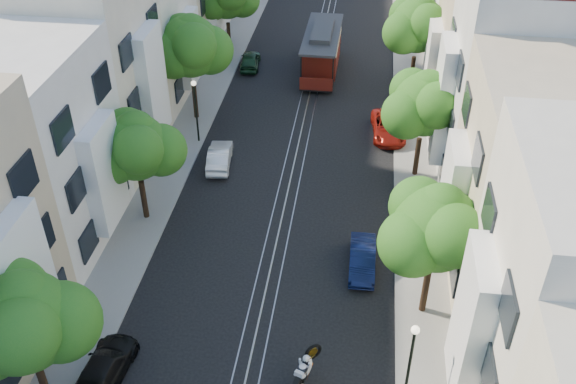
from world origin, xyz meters
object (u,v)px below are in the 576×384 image
(tree_w_b, at_px, (137,149))
(cable_car, at_px, (322,49))
(tree_e_b, at_px, (437,230))
(parked_car_w_mid, at_px, (220,156))
(parked_car_w_far, at_px, (250,60))
(tree_e_c, at_px, (425,106))
(tree_w_c, at_px, (191,48))
(parked_car_w_near, at_px, (104,369))
(tree_w_a, at_px, (24,324))
(lamp_east, at_px, (411,354))
(sportbike_rider, at_px, (304,369))
(tree_e_d, at_px, (419,27))
(parked_car_e_far, at_px, (388,127))
(lamp_west, at_px, (195,102))
(parked_car_e_mid, at_px, (362,259))

(tree_w_b, xyz_separation_m, cable_car, (7.64, 19.41, -2.53))
(tree_e_b, xyz_separation_m, tree_w_b, (-14.40, 5.00, -0.34))
(parked_car_w_mid, xyz_separation_m, parked_car_w_far, (-0.63, 13.85, 0.00))
(tree_w_b, distance_m, cable_car, 21.01)
(tree_e_c, bearing_deg, parked_car_w_far, 132.40)
(tree_w_c, height_order, parked_car_w_far, tree_w_c)
(parked_car_w_near, distance_m, parked_car_w_far, 29.87)
(tree_w_a, bearing_deg, tree_w_c, 90.00)
(cable_car, height_order, parked_car_w_far, cable_car)
(tree_w_b, xyz_separation_m, lamp_east, (13.44, -9.98, -1.55))
(tree_e_c, height_order, parked_car_w_far, tree_e_c)
(tree_w_a, height_order, sportbike_rider, tree_w_a)
(parked_car_w_mid, bearing_deg, tree_e_b, 131.24)
(lamp_east, height_order, parked_car_w_near, lamp_east)
(tree_e_d, xyz_separation_m, cable_car, (-6.76, 2.41, -3.00))
(tree_e_d, bearing_deg, parked_car_e_far, -104.25)
(tree_e_d, distance_m, parked_car_e_far, 7.98)
(tree_e_d, height_order, lamp_west, tree_e_d)
(tree_w_b, relative_size, cable_car, 0.76)
(tree_e_d, xyz_separation_m, tree_w_a, (-14.40, -29.00, -0.13))
(parked_car_w_near, bearing_deg, cable_car, -97.81)
(lamp_west, xyz_separation_m, sportbike_rider, (8.66, -17.61, -1.98))
(parked_car_e_far, bearing_deg, tree_w_c, 172.41)
(tree_w_b, bearing_deg, parked_car_w_mid, 63.98)
(tree_e_b, height_order, parked_car_w_far, tree_e_b)
(cable_car, relative_size, parked_car_e_far, 1.90)
(sportbike_rider, height_order, cable_car, cable_car)
(sportbike_rider, bearing_deg, parked_car_e_far, 101.81)
(tree_w_b, height_order, parked_car_e_mid, tree_w_b)
(parked_car_e_mid, relative_size, parked_car_w_near, 0.87)
(tree_w_b, bearing_deg, tree_w_c, 90.00)
(tree_e_d, xyz_separation_m, parked_car_w_far, (-12.29, 2.46, -4.26))
(cable_car, xyz_separation_m, parked_car_w_near, (-6.10, -29.81, -1.28))
(parked_car_e_mid, bearing_deg, cable_car, 99.05)
(tree_e_c, relative_size, lamp_east, 1.57)
(tree_e_c, distance_m, tree_w_b, 15.60)
(parked_car_w_far, bearing_deg, parked_car_e_far, 134.90)
(lamp_west, bearing_deg, tree_e_d, 33.50)
(lamp_west, distance_m, parked_car_w_far, 11.72)
(tree_e_b, relative_size, parked_car_w_near, 1.64)
(tree_e_c, relative_size, tree_e_d, 0.95)
(lamp_west, distance_m, parked_car_w_mid, 3.80)
(lamp_east, bearing_deg, parked_car_w_far, 111.05)
(parked_car_e_far, bearing_deg, tree_e_d, 70.60)
(tree_e_b, xyz_separation_m, cable_car, (-6.76, 24.41, -2.86))
(lamp_east, height_order, parked_car_e_far, lamp_east)
(tree_e_c, bearing_deg, parked_car_e_far, 110.43)
(tree_e_b, relative_size, lamp_east, 1.61)
(tree_w_c, bearing_deg, tree_w_a, -90.00)
(tree_e_b, height_order, sportbike_rider, tree_e_b)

